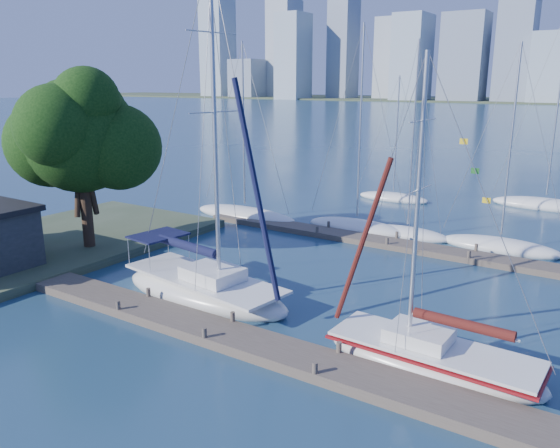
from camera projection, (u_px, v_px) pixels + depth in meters
The scene contains 13 objects.
ground at pixel (219, 338), 22.31m from camera, with size 700.00×700.00×0.00m, color #163048.
near_dock at pixel (219, 333), 22.26m from camera, with size 26.00×2.00×0.40m, color #4D4238.
far_dock at pixel (407, 246), 34.16m from camera, with size 30.00×1.80×0.36m, color #4D4238.
shore at pixel (37, 247), 33.69m from camera, with size 12.00×22.00×0.50m, color #38472D.
tree at pixel (80, 133), 31.37m from camera, with size 8.68×7.89×11.02m.
sailboat_navy at pixel (204, 276), 26.05m from camera, with size 9.82×4.37×15.92m.
sailboat_maroon at pixel (433, 346), 19.63m from camera, with size 8.06×2.91×11.70m.
bg_boat_0 at pixel (245, 214), 41.96m from camera, with size 9.29×3.93×13.38m.
bg_boat_1 at pixel (357, 227), 38.26m from camera, with size 7.45×2.64×14.24m.
bg_boat_2 at pixel (407, 233), 36.86m from camera, with size 6.08×4.22×13.07m.
bg_boat_3 at pixel (500, 246), 33.92m from camera, with size 7.20×2.34×12.74m.
bg_boat_6 at pixel (393, 197), 48.37m from camera, with size 6.69×3.96×11.01m.
bg_boat_7 at pixel (545, 204), 45.21m from camera, with size 8.39×2.52×16.54m.
Camera 1 is at (13.26, -15.72, 10.13)m, focal length 35.00 mm.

